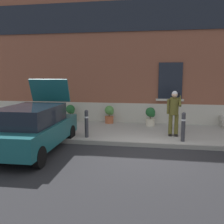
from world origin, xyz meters
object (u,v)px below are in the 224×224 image
(person_on_phone, at_px, (174,111))
(planter_terracotta, at_px, (109,114))
(bollard_far_left, at_px, (87,123))
(bollard_near_person, at_px, (183,126))
(planter_olive, at_px, (71,113))
(hatchback_car_teal, at_px, (33,127))
(planter_cream, at_px, (150,116))
(planter_charcoal, at_px, (33,112))

(person_on_phone, relative_size, planter_terracotta, 2.03)
(bollard_far_left, relative_size, planter_terracotta, 1.22)
(bollard_near_person, relative_size, planter_terracotta, 1.22)
(planter_olive, bearing_deg, hatchback_car_teal, -86.97)
(planter_cream, bearing_deg, planter_terracotta, 171.24)
(planter_charcoal, relative_size, planter_olive, 1.00)
(bollard_near_person, bearing_deg, hatchback_car_teal, -162.90)
(hatchback_car_teal, height_order, planter_charcoal, hatchback_car_teal)
(planter_charcoal, bearing_deg, planter_cream, -2.84)
(bollard_far_left, bearing_deg, planter_cream, 47.41)
(bollard_far_left, bearing_deg, planter_olive, 119.22)
(planter_terracotta, relative_size, planter_cream, 1.00)
(person_on_phone, relative_size, planter_olive, 2.03)
(bollard_far_left, height_order, planter_terracotta, bollard_far_left)
(hatchback_car_teal, relative_size, planter_cream, 4.77)
(bollard_far_left, height_order, planter_cream, bollard_far_left)
(hatchback_car_teal, distance_m, planter_charcoal, 4.86)
(bollard_near_person, height_order, planter_cream, bollard_near_person)
(planter_terracotta, bearing_deg, bollard_near_person, -42.11)
(bollard_near_person, height_order, planter_olive, bollard_near_person)
(planter_charcoal, height_order, planter_cream, same)
(planter_terracotta, bearing_deg, planter_cream, -8.76)
(bollard_far_left, xyz_separation_m, person_on_phone, (3.22, 0.67, 0.44))
(planter_charcoal, bearing_deg, planter_terracotta, 0.15)
(hatchback_car_teal, relative_size, person_on_phone, 2.35)
(bollard_near_person, xyz_separation_m, planter_cream, (-1.18, 2.54, -0.11))
(bollard_near_person, bearing_deg, bollard_far_left, 180.00)
(planter_charcoal, relative_size, planter_cream, 1.00)
(bollard_far_left, height_order, planter_olive, bollard_far_left)
(bollard_near_person, bearing_deg, planter_charcoal, 158.21)
(planter_charcoal, xyz_separation_m, planter_olive, (1.97, 0.04, 0.00))
(planter_cream, bearing_deg, hatchback_car_teal, -132.53)
(planter_olive, distance_m, planter_cream, 3.95)
(bollard_near_person, relative_size, planter_olive, 1.22)
(bollard_far_left, relative_size, planter_olive, 1.22)
(person_on_phone, bearing_deg, planter_terracotta, 151.17)
(bollard_far_left, relative_size, planter_cream, 1.22)
(bollard_near_person, height_order, planter_charcoal, bollard_near_person)
(bollard_near_person, distance_m, bollard_far_left, 3.51)
(person_on_phone, bearing_deg, bollard_far_left, -159.87)
(person_on_phone, xyz_separation_m, planter_cream, (-0.89, 1.87, -0.54))
(hatchback_car_teal, height_order, planter_cream, hatchback_car_teal)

